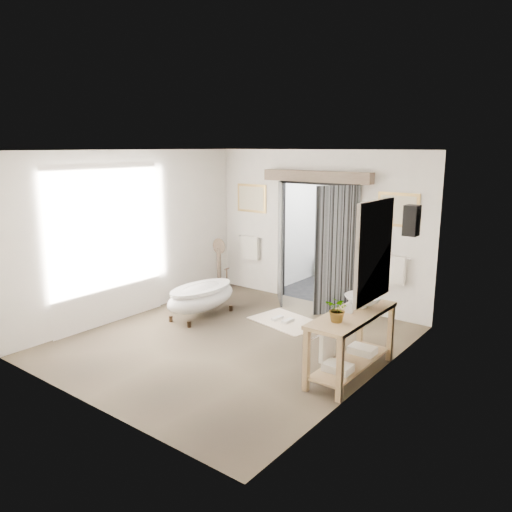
# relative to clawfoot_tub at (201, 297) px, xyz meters

# --- Properties ---
(ground_plane) EXTENTS (5.00, 5.00, 0.00)m
(ground_plane) POSITION_rel_clawfoot_tub_xyz_m (1.19, -0.57, -0.36)
(ground_plane) COLOR brown
(room_shell) EXTENTS (4.52, 5.02, 2.91)m
(room_shell) POSITION_rel_clawfoot_tub_xyz_m (1.16, -0.70, 1.50)
(room_shell) COLOR silver
(room_shell) RESTS_ON ground_plane
(shower_room) EXTENTS (2.22, 2.01, 2.51)m
(shower_room) POSITION_rel_clawfoot_tub_xyz_m (1.19, 3.43, 0.54)
(shower_room) COLOR black
(shower_room) RESTS_ON ground_plane
(back_wall_dressing) EXTENTS (3.82, 0.72, 2.52)m
(back_wall_dressing) POSITION_rel_clawfoot_tub_xyz_m (1.19, 1.75, 1.20)
(back_wall_dressing) COLOR black
(back_wall_dressing) RESTS_ON ground_plane
(clawfoot_tub) EXTENTS (0.68, 1.52, 0.74)m
(clawfoot_tub) POSITION_rel_clawfoot_tub_xyz_m (0.00, 0.00, 0.00)
(clawfoot_tub) COLOR #352618
(clawfoot_tub) RESTS_ON ground_plane
(vanity) EXTENTS (0.57, 1.60, 0.85)m
(vanity) POSITION_rel_clawfoot_tub_xyz_m (3.14, -0.50, 0.14)
(vanity) COLOR tan
(vanity) RESTS_ON ground_plane
(pedestal_mirror) EXTENTS (0.33, 0.21, 1.11)m
(pedestal_mirror) POSITION_rel_clawfoot_tub_xyz_m (-0.82, 1.40, 0.12)
(pedestal_mirror) COLOR brown
(pedestal_mirror) RESTS_ON ground_plane
(rug) EXTENTS (1.33, 1.01, 0.01)m
(rug) POSITION_rel_clawfoot_tub_xyz_m (1.37, 0.67, -0.35)
(rug) COLOR beige
(rug) RESTS_ON ground_plane
(slippers) EXTENTS (0.34, 0.25, 0.05)m
(slippers) POSITION_rel_clawfoot_tub_xyz_m (1.31, 0.64, -0.32)
(slippers) COLOR silver
(slippers) RESTS_ON rug
(basin) EXTENTS (0.64, 0.64, 0.17)m
(basin) POSITION_rel_clawfoot_tub_xyz_m (3.17, -0.19, 0.57)
(basin) COLOR white
(basin) RESTS_ON vanity
(plant) EXTENTS (0.30, 0.26, 0.33)m
(plant) POSITION_rel_clawfoot_tub_xyz_m (3.17, -0.90, 0.65)
(plant) COLOR gray
(plant) RESTS_ON vanity
(soap_bottle_a) EXTENTS (0.10, 0.10, 0.19)m
(soap_bottle_a) POSITION_rel_clawfoot_tub_xyz_m (3.12, -0.50, 0.58)
(soap_bottle_a) COLOR gray
(soap_bottle_a) RESTS_ON vanity
(soap_bottle_b) EXTENTS (0.14, 0.14, 0.16)m
(soap_bottle_b) POSITION_rel_clawfoot_tub_xyz_m (3.17, 0.17, 0.57)
(soap_bottle_b) COLOR gray
(soap_bottle_b) RESTS_ON vanity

